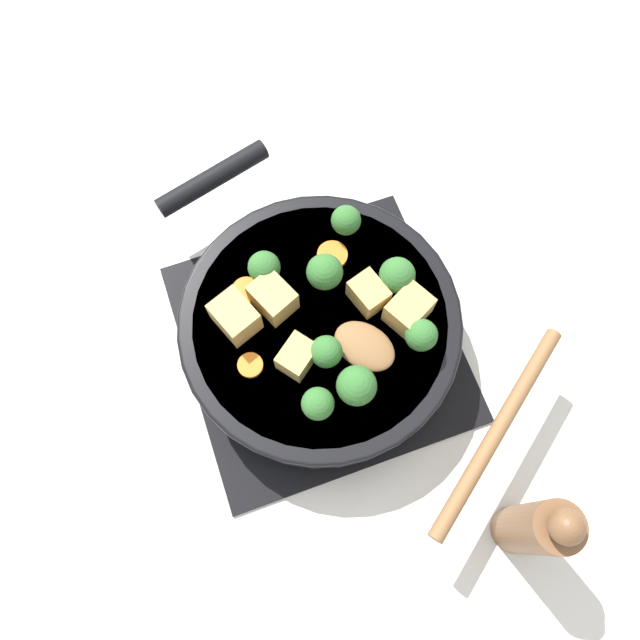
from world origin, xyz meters
TOP-DOWN VIEW (x-y plane):
  - ground_plane at (0.00, 0.00)m, footprint 2.40×2.40m
  - front_burner_grate at (0.00, 0.00)m, footprint 0.31×0.31m
  - skillet_pan at (-0.00, 0.00)m, footprint 0.31×0.40m
  - wooden_spoon at (0.09, -0.12)m, footprint 0.24×0.25m
  - tofu_cube_center_large at (-0.04, -0.03)m, footprint 0.05×0.05m
  - tofu_cube_near_handle at (0.06, 0.01)m, footprint 0.04×0.05m
  - tofu_cube_east_chunk at (-0.08, 0.03)m, footprint 0.05×0.06m
  - tofu_cube_west_chunk at (-0.04, 0.03)m, footprint 0.05×0.05m
  - tofu_cube_back_piece at (0.09, -0.03)m, footprint 0.06×0.05m
  - broccoli_floret_near_spoon at (0.01, -0.09)m, footprint 0.04×0.04m
  - broccoli_floret_center_top at (-0.03, -0.09)m, footprint 0.03×0.03m
  - broccoli_floret_east_rim at (-0.01, -0.04)m, footprint 0.03×0.03m
  - broccoli_floret_west_rim at (0.09, 0.01)m, footprint 0.04×0.04m
  - broccoli_floret_north_edge at (0.06, 0.09)m, footprint 0.03×0.03m
  - broccoli_floret_south_cluster at (0.02, 0.04)m, footprint 0.04×0.04m
  - broccoli_floret_mid_floret at (0.09, -0.06)m, footprint 0.03×0.03m
  - broccoli_floret_small_inner at (-0.04, 0.07)m, footprint 0.03×0.03m
  - carrot_slice_orange_thin at (-0.06, 0.06)m, footprint 0.03×0.03m
  - carrot_slice_near_center at (-0.08, -0.02)m, footprint 0.03×0.03m
  - carrot_slice_edge_slice at (0.04, 0.07)m, footprint 0.03×0.03m
  - pepper_mill at (0.13, -0.27)m, footprint 0.05×0.05m

SIDE VIEW (x-z plane):
  - ground_plane at x=0.00m, z-range 0.00..0.00m
  - front_burner_grate at x=0.00m, z-range 0.00..0.03m
  - skillet_pan at x=0.00m, z-range 0.03..0.08m
  - pepper_mill at x=0.13m, z-range -0.01..0.16m
  - carrot_slice_orange_thin at x=-0.06m, z-range 0.08..0.09m
  - carrot_slice_near_center at x=-0.08m, z-range 0.08..0.09m
  - carrot_slice_edge_slice at x=0.04m, z-range 0.08..0.09m
  - wooden_spoon at x=0.09m, z-range 0.08..0.10m
  - tofu_cube_center_large at x=-0.04m, z-range 0.08..0.11m
  - tofu_cube_near_handle at x=0.06m, z-range 0.08..0.11m
  - tofu_cube_back_piece at x=0.09m, z-range 0.08..0.12m
  - tofu_cube_west_chunk at x=-0.04m, z-range 0.08..0.12m
  - tofu_cube_east_chunk at x=-0.08m, z-range 0.08..0.12m
  - broccoli_floret_north_edge at x=0.06m, z-range 0.08..0.13m
  - broccoli_floret_center_top at x=-0.03m, z-range 0.08..0.13m
  - broccoli_floret_east_rim at x=-0.01m, z-range 0.08..0.13m
  - broccoli_floret_mid_floret at x=0.09m, z-range 0.08..0.13m
  - broccoli_floret_small_inner at x=-0.04m, z-range 0.08..0.13m
  - broccoli_floret_west_rim at x=0.09m, z-range 0.08..0.13m
  - broccoli_floret_south_cluster at x=0.02m, z-range 0.08..0.13m
  - broccoli_floret_near_spoon at x=0.01m, z-range 0.08..0.13m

